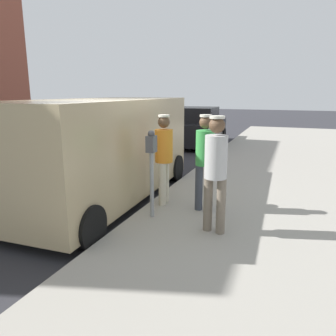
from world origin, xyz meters
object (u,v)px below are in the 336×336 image
(pedestrian_in_gray, at_px, (216,167))
(parked_van, at_px, (103,148))
(parking_meter_near, at_px, (152,159))
(parked_sedan_ahead, at_px, (197,128))
(pedestrian_in_green, at_px, (205,156))
(pedestrian_in_orange, at_px, (164,154))

(pedestrian_in_gray, xyz_separation_m, parked_van, (-2.67, 1.11, -0.04))
(parking_meter_near, height_order, parked_sedan_ahead, parking_meter_near)
(pedestrian_in_green, height_order, pedestrian_in_gray, pedestrian_in_gray)
(pedestrian_in_green, xyz_separation_m, pedestrian_in_orange, (-0.82, 0.04, -0.02))
(parking_meter_near, relative_size, parked_van, 0.29)
(parked_van, distance_m, parked_sedan_ahead, 8.15)
(parked_van, bearing_deg, pedestrian_in_orange, -5.16)
(parked_van, bearing_deg, pedestrian_in_green, -4.37)
(pedestrian_in_orange, bearing_deg, parking_meter_near, -85.03)
(parked_sedan_ahead, bearing_deg, pedestrian_in_green, -73.26)
(parked_van, relative_size, parked_sedan_ahead, 1.17)
(pedestrian_in_orange, bearing_deg, pedestrian_in_green, -2.98)
(parking_meter_near, distance_m, pedestrian_in_gray, 1.19)
(pedestrian_in_green, xyz_separation_m, pedestrian_in_gray, (0.41, -0.94, 0.04))
(parking_meter_near, relative_size, pedestrian_in_gray, 0.84)
(pedestrian_in_orange, height_order, parked_van, parked_van)
(parking_meter_near, bearing_deg, parked_van, 150.16)
(pedestrian_in_orange, bearing_deg, parked_van, 174.84)
(parking_meter_near, relative_size, pedestrian_in_orange, 0.88)
(pedestrian_in_orange, xyz_separation_m, pedestrian_in_gray, (1.23, -0.98, 0.05))
(parking_meter_near, distance_m, pedestrian_in_orange, 0.73)
(parking_meter_near, height_order, pedestrian_in_gray, pedestrian_in_gray)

